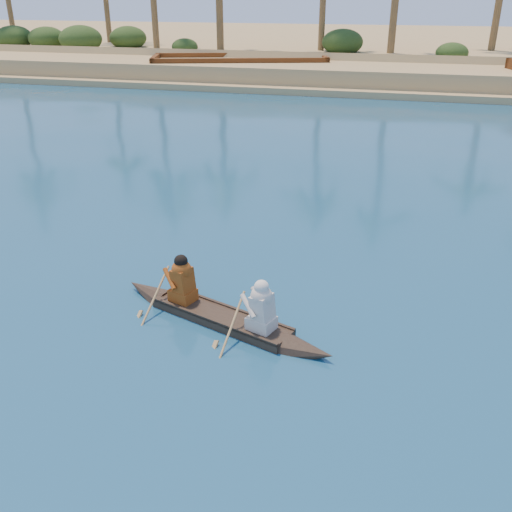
% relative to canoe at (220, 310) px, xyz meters
% --- Properties ---
extents(ground, '(160.00, 160.00, 0.00)m').
position_rel_canoe_xyz_m(ground, '(-5.29, 2.07, -0.24)').
color(ground, navy).
rests_on(ground, ground).
extents(sandy_embankment, '(150.00, 51.00, 1.50)m').
position_rel_canoe_xyz_m(sandy_embankment, '(-5.29, 48.95, 0.29)').
color(sandy_embankment, tan).
rests_on(sandy_embankment, ground).
extents(shrub_cluster, '(100.00, 6.00, 2.40)m').
position_rel_canoe_xyz_m(shrub_cluster, '(-5.29, 33.57, 0.96)').
color(shrub_cluster, '#1A3112').
rests_on(shrub_cluster, ground).
extents(canoe, '(4.42, 2.06, 1.23)m').
position_rel_canoe_xyz_m(canoe, '(0.00, 0.00, 0.00)').
color(canoe, '#37291E').
rests_on(canoe, ground).
extents(barge_mid, '(11.79, 6.92, 1.86)m').
position_rel_canoe_xyz_m(barge_mid, '(-8.16, 29.07, 0.41)').
color(barge_mid, '#5C3013').
rests_on(barge_mid, ground).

